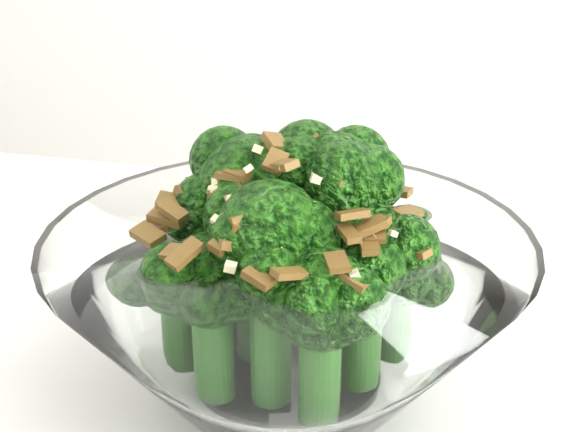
% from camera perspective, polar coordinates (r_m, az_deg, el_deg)
% --- Properties ---
extents(broccoli_dish, '(0.22, 0.22, 0.13)m').
position_cam_1_polar(broccoli_dish, '(0.40, -0.03, -5.33)').
color(broccoli_dish, white).
rests_on(broccoli_dish, table).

